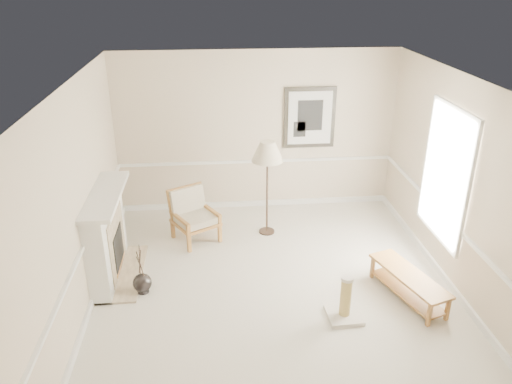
% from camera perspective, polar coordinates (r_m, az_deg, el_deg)
% --- Properties ---
extents(ground, '(5.50, 5.50, 0.00)m').
position_cam_1_polar(ground, '(7.16, 2.11, -11.05)').
color(ground, silver).
rests_on(ground, ground).
extents(room, '(5.04, 5.54, 2.92)m').
position_cam_1_polar(room, '(6.36, 3.51, 3.29)').
color(room, beige).
rests_on(room, ground).
extents(fireplace, '(0.64, 1.64, 1.31)m').
position_cam_1_polar(fireplace, '(7.45, -16.66, -4.85)').
color(fireplace, white).
rests_on(fireplace, ground).
extents(floor_vase, '(0.26, 0.26, 0.77)m').
position_cam_1_polar(floor_vase, '(7.21, -12.87, -10.14)').
color(floor_vase, black).
rests_on(floor_vase, ground).
extents(armchair, '(0.90, 0.92, 0.86)m').
position_cam_1_polar(armchair, '(8.27, -7.29, -2.35)').
color(armchair, olive).
rests_on(armchair, ground).
extents(floor_lamp, '(0.61, 0.61, 1.63)m').
position_cam_1_polar(floor_lamp, '(7.99, 1.32, 4.36)').
color(floor_lamp, black).
rests_on(floor_lamp, ground).
extents(bench, '(0.78, 1.36, 0.37)m').
position_cam_1_polar(bench, '(7.17, 17.02, -9.79)').
color(bench, olive).
rests_on(bench, ground).
extents(scratching_post, '(0.45, 0.45, 0.62)m').
position_cam_1_polar(scratching_post, '(6.65, 10.13, -12.57)').
color(scratching_post, beige).
rests_on(scratching_post, ground).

